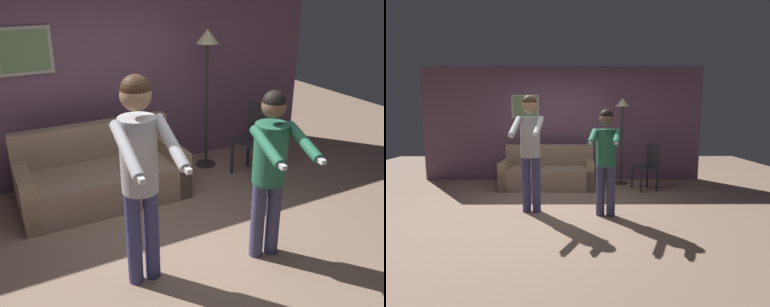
% 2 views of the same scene
% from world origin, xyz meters
% --- Properties ---
extents(ground_plane, '(12.00, 12.00, 0.00)m').
position_xyz_m(ground_plane, '(0.00, 0.00, 0.00)').
color(ground_plane, '#A0806B').
extents(back_wall_assembly, '(6.40, 0.09, 2.60)m').
position_xyz_m(back_wall_assembly, '(-0.01, 2.23, 1.30)').
color(back_wall_assembly, '#6D4C66').
rests_on(back_wall_assembly, ground_plane).
extents(couch, '(1.91, 0.87, 0.87)m').
position_xyz_m(couch, '(-0.26, 1.47, 0.28)').
color(couch, gray).
rests_on(couch, ground_plane).
extents(torchiere_lamp, '(0.30, 0.30, 1.87)m').
position_xyz_m(torchiere_lamp, '(1.32, 1.77, 1.52)').
color(torchiere_lamp, '#332D28').
rests_on(torchiere_lamp, ground_plane).
extents(person_standing_left, '(0.45, 0.74, 1.83)m').
position_xyz_m(person_standing_left, '(-0.38, -0.13, 1.13)').
color(person_standing_left, '#3F3D73').
rests_on(person_standing_left, ground_plane).
extents(person_standing_right, '(0.51, 0.72, 1.61)m').
position_xyz_m(person_standing_right, '(0.77, -0.32, 0.97)').
color(person_standing_right, '#44436A').
rests_on(person_standing_right, ground_plane).
extents(dining_chair_distant, '(0.53, 0.53, 0.93)m').
position_xyz_m(dining_chair_distant, '(1.80, 1.27, 0.53)').
color(dining_chair_distant, '#2D2D33').
rests_on(dining_chair_distant, ground_plane).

